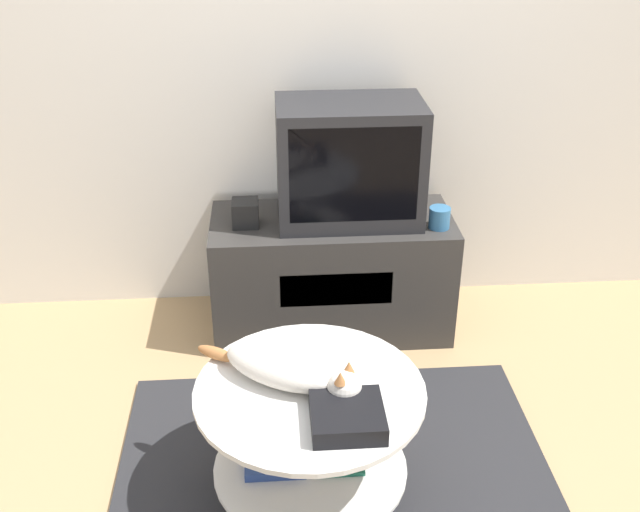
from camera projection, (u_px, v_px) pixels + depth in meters
ground_plane at (338, 507)px, 2.50m from camera, size 12.00×12.00×0.00m
wall_back at (310, 22)px, 3.12m from camera, size 8.00×0.05×2.60m
rug at (338, 504)px, 2.49m from camera, size 1.51×1.41×0.02m
tv_stand at (332, 274)px, 3.33m from camera, size 1.04×0.46×0.54m
tv at (349, 162)px, 3.10m from camera, size 0.60×0.37×0.51m
speaker at (245, 213)px, 3.13m from camera, size 0.11×0.11×0.11m
mug at (439, 218)px, 3.11m from camera, size 0.09×0.09×0.09m
coffee_table at (309, 429)px, 2.38m from camera, size 0.72×0.72×0.45m
dvd_box at (347, 416)px, 2.14m from camera, size 0.21×0.21×0.06m
cat at (288, 369)px, 2.30m from camera, size 0.52×0.35×0.13m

